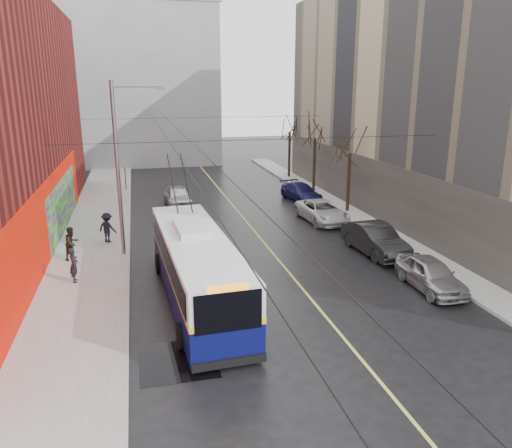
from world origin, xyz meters
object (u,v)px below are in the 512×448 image
Objects in this scene: pedestrian_a at (74,265)px; pedestrian_c at (107,228)px; parked_car_d at (301,192)px; tree_far at (290,124)px; tree_near at (351,142)px; parked_car_a at (431,274)px; pedestrian_b at (72,243)px; streetlight_pole at (121,165)px; tree_mid at (315,129)px; trolleybus at (197,267)px; parked_car_b at (375,239)px; parked_car_c at (322,211)px; following_car at (178,196)px.

pedestrian_a is 5.89m from pedestrian_c.
pedestrian_c is (-14.18, -8.03, 0.34)m from parked_car_d.
tree_near is at bearing -90.00° from tree_far.
pedestrian_b is (-15.81, 7.46, 0.29)m from parked_car_a.
tree_far is at bearing 52.88° from streetlight_pole.
pedestrian_b is at bearing -155.53° from parked_car_d.
streetlight_pole is 17.22m from parked_car_d.
tree_mid is at bearing 85.84° from parked_car_a.
trolleybus is 10.75m from parked_car_b.
trolleybus is at bearing -162.78° from parked_car_b.
parked_car_b is 0.98× the size of parked_car_c.
tree_mid reaches higher than pedestrian_a.
tree_near is 19.28m from pedestrian_b.
parked_car_a is at bearing 179.43° from pedestrian_c.
trolleybus is at bearing -99.41° from pedestrian_b.
parked_car_b is 12.98m from parked_car_d.
tree_near is 0.97× the size of tree_far.
trolleybus is (2.94, -6.49, -3.33)m from streetlight_pole.
streetlight_pole is 5.62× the size of pedestrian_a.
tree_near is 1.29× the size of parked_car_c.
tree_near is 6.42m from parked_car_d.
parked_car_d is at bearing -101.68° from tree_far.
parked_car_b is at bearing -90.35° from parked_car_c.
following_car is (-9.52, 0.43, 0.08)m from parked_car_d.
pedestrian_a is (-15.21, -0.81, 0.15)m from parked_car_b.
parked_car_b is at bearing -90.02° from pedestrian_a.
streetlight_pole reaches higher than parked_car_a.
tree_near reaches higher than following_car.
pedestrian_a is (-5.87, -14.22, 0.20)m from following_car.
tree_far is at bearing 69.13° from parked_car_d.
parked_car_c is at bearing -35.11° from pedestrian_b.
following_car is at bearing 121.15° from parked_car_b.
tree_mid is 1.61× the size of parked_car_a.
pedestrian_b is 2.99m from pedestrian_c.
parked_car_c is 2.89× the size of pedestrian_c.
pedestrian_a is (-15.39, 4.20, 0.24)m from parked_car_a.
parked_car_b is at bearing -95.50° from tree_far.
parked_car_a is (-2.00, -20.67, -4.55)m from tree_mid.
trolleybus is (-12.20, -12.49, -3.46)m from tree_near.
parked_car_c is 13.72m from pedestrian_c.
tree_far is 3.83× the size of pedestrian_c.
pedestrian_c reaches higher than following_car.
pedestrian_a is at bearing 146.69° from trolleybus.
pedestrian_b is at bearing -160.78° from tree_near.
pedestrian_c reaches higher than parked_car_c.
parked_car_b is at bearing -60.12° from pedestrian_b.
parked_car_d is 2.69× the size of pedestrian_c.
tree_far is at bearing 90.00° from tree_mid.
tree_near is 0.96× the size of tree_mid.
parked_car_b is (-0.18, 5.01, 0.10)m from parked_car_a.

